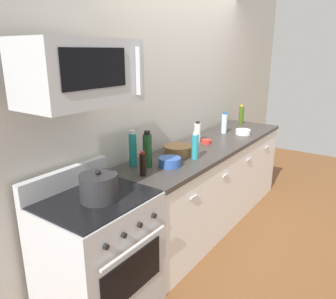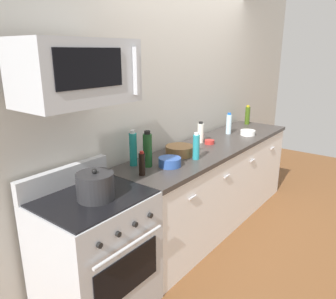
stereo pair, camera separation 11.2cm
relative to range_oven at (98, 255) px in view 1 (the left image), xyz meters
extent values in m
plane|color=brown|center=(1.67, 0.00, -0.47)|extent=(6.82, 6.82, 0.00)
cube|color=#B7B2A8|center=(1.67, 0.41, 0.88)|extent=(5.68, 0.10, 2.70)
cube|color=white|center=(1.67, 0.00, -0.03)|extent=(2.56, 0.62, 0.88)
cube|color=#383330|center=(1.67, 0.00, 0.43)|extent=(2.59, 0.65, 0.04)
cube|color=black|center=(1.67, -0.28, -0.42)|extent=(2.56, 0.02, 0.10)
cylinder|color=silver|center=(0.77, -0.33, 0.25)|extent=(0.10, 0.02, 0.02)
cylinder|color=silver|center=(1.37, -0.33, 0.25)|extent=(0.10, 0.02, 0.02)
cylinder|color=silver|center=(1.97, -0.33, 0.25)|extent=(0.10, 0.02, 0.02)
cylinder|color=silver|center=(2.57, -0.33, 0.25)|extent=(0.10, 0.02, 0.02)
cube|color=#B7BABF|center=(0.00, 0.00, -0.01)|extent=(0.76, 0.64, 0.91)
cube|color=black|center=(0.00, -0.33, -0.02)|extent=(0.58, 0.01, 0.30)
cylinder|color=#B7BABF|center=(0.00, -0.36, 0.21)|extent=(0.61, 0.02, 0.02)
cube|color=#B7BABF|center=(0.00, 0.29, 0.52)|extent=(0.76, 0.06, 0.16)
cube|color=black|center=(0.00, 0.00, 0.45)|extent=(0.73, 0.61, 0.01)
cylinder|color=black|center=(-0.23, -0.34, 0.32)|extent=(0.04, 0.02, 0.04)
cylinder|color=black|center=(-0.08, -0.34, 0.32)|extent=(0.04, 0.02, 0.04)
cylinder|color=black|center=(0.08, -0.34, 0.32)|extent=(0.04, 0.02, 0.04)
cylinder|color=black|center=(0.23, -0.34, 0.32)|extent=(0.04, 0.02, 0.04)
cube|color=#B7BABF|center=(0.00, 0.05, 1.28)|extent=(0.74, 0.40, 0.40)
cube|color=black|center=(-0.06, -0.16, 1.31)|extent=(0.48, 0.01, 0.22)
cube|color=#B7BABF|center=(0.30, -0.17, 1.28)|extent=(0.02, 0.04, 0.30)
cylinder|color=teal|center=(1.12, -0.13, 0.57)|extent=(0.06, 0.06, 0.23)
cylinder|color=white|center=(1.12, -0.13, 0.69)|extent=(0.04, 0.04, 0.02)
cylinder|color=silver|center=(2.17, 0.09, 0.57)|extent=(0.06, 0.06, 0.23)
cylinder|color=blue|center=(2.17, 0.09, 0.69)|extent=(0.04, 0.04, 0.02)
cylinder|color=#385114|center=(2.81, 0.14, 0.57)|extent=(0.06, 0.06, 0.23)
cylinder|color=#B29919|center=(2.81, 0.14, 0.70)|extent=(0.04, 0.04, 0.02)
cylinder|color=silver|center=(1.63, 0.15, 0.56)|extent=(0.07, 0.07, 0.21)
cylinder|color=black|center=(1.63, 0.15, 0.67)|extent=(0.04, 0.04, 0.02)
cylinder|color=#197F7A|center=(0.65, 0.21, 0.59)|extent=(0.07, 0.07, 0.29)
cylinder|color=beige|center=(0.65, 0.21, 0.75)|extent=(0.04, 0.04, 0.03)
cylinder|color=black|center=(0.52, 0.00, 0.54)|extent=(0.05, 0.05, 0.18)
cylinder|color=maroon|center=(0.52, 0.00, 0.64)|extent=(0.03, 0.03, 0.02)
cylinder|color=#19471E|center=(0.70, 0.10, 0.59)|extent=(0.08, 0.08, 0.29)
cylinder|color=black|center=(0.70, 0.10, 0.75)|extent=(0.05, 0.05, 0.03)
cylinder|color=#2D519E|center=(0.82, -0.05, 0.49)|extent=(0.19, 0.19, 0.08)
torus|color=#2D519E|center=(0.82, -0.05, 0.52)|extent=(0.19, 0.19, 0.01)
cylinder|color=#2D519E|center=(0.82, -0.05, 0.46)|extent=(0.11, 0.11, 0.01)
cylinder|color=brown|center=(1.13, 0.07, 0.50)|extent=(0.27, 0.27, 0.09)
torus|color=brown|center=(1.13, 0.07, 0.53)|extent=(0.27, 0.27, 0.01)
cylinder|color=brown|center=(1.13, 0.07, 0.46)|extent=(0.15, 0.15, 0.01)
cylinder|color=#B72D28|center=(1.64, 0.04, 0.47)|extent=(0.10, 0.10, 0.04)
torus|color=#B72D28|center=(1.64, 0.04, 0.49)|extent=(0.10, 0.10, 0.01)
cylinder|color=#B72D28|center=(1.64, 0.04, 0.45)|extent=(0.06, 0.06, 0.01)
cylinder|color=white|center=(2.25, -0.12, 0.48)|extent=(0.17, 0.17, 0.06)
torus|color=white|center=(2.25, -0.12, 0.50)|extent=(0.17, 0.17, 0.01)
cylinder|color=white|center=(2.25, -0.12, 0.46)|extent=(0.10, 0.10, 0.01)
cylinder|color=#262628|center=(0.00, -0.05, 0.54)|extent=(0.25, 0.25, 0.18)
sphere|color=black|center=(0.00, -0.05, 0.65)|extent=(0.04, 0.04, 0.04)
camera|label=1|loc=(-1.37, -1.58, 1.41)|focal=35.05mm
camera|label=2|loc=(-1.30, -1.67, 1.41)|focal=35.05mm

